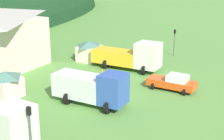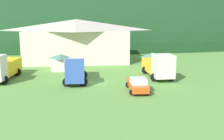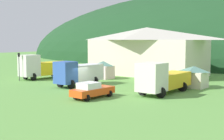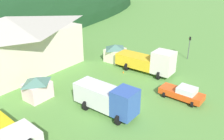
{
  "view_description": "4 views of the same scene",
  "coord_description": "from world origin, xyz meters",
  "views": [
    {
      "loc": [
        -26.34,
        -14.8,
        12.36
      ],
      "look_at": [
        3.52,
        1.79,
        1.56
      ],
      "focal_mm": 54.68,
      "sensor_mm": 36.0,
      "label": 1
    },
    {
      "loc": [
        -0.72,
        -33.63,
        8.27
      ],
      "look_at": [
        2.58,
        1.12,
        1.44
      ],
      "focal_mm": 43.32,
      "sensor_mm": 36.0,
      "label": 2
    },
    {
      "loc": [
        26.81,
        -28.05,
        5.99
      ],
      "look_at": [
        1.53,
        3.0,
        2.11
      ],
      "focal_mm": 51.28,
      "sensor_mm": 36.0,
      "label": 3
    },
    {
      "loc": [
        -18.62,
        -12.54,
        14.08
      ],
      "look_at": [
        3.57,
        4.48,
        1.73
      ],
      "focal_mm": 38.6,
      "sensor_mm": 36.0,
      "label": 4
    }
  ],
  "objects": [
    {
      "name": "traffic_cone_mid_row",
      "position": [
        6.84,
        4.99,
        0.0
      ],
      "size": [
        0.36,
        0.36,
        0.62
      ],
      "primitive_type": "cone",
      "color": "orange",
      "rests_on": "ground"
    },
    {
      "name": "heavy_rig_striped",
      "position": [
        9.14,
        2.24,
        1.7
      ],
      "size": [
        3.41,
        8.43,
        3.54
      ],
      "rotation": [
        0.0,
        0.0,
        -1.55
      ],
      "color": "silver",
      "rests_on": "ground"
    },
    {
      "name": "box_truck_blue",
      "position": [
        -2.18,
        0.63,
        1.71
      ],
      "size": [
        3.08,
        6.96,
        3.26
      ],
      "rotation": [
        0.0,
        0.0,
        -1.57
      ],
      "color": "#3356AD",
      "rests_on": "ground"
    },
    {
      "name": "traffic_light_east",
      "position": [
        17.65,
        -0.11,
        2.29
      ],
      "size": [
        0.2,
        0.32,
        3.69
      ],
      "color": "#4C4C51",
      "rests_on": "ground"
    },
    {
      "name": "play_shed_cream",
      "position": [
        9.91,
        8.75,
        1.38
      ],
      "size": [
        3.1,
        2.63,
        2.68
      ],
      "color": "beige",
      "rests_on": "ground"
    },
    {
      "name": "service_pickup_orange",
      "position": [
        4.95,
        -4.44,
        0.83
      ],
      "size": [
        2.35,
        4.92,
        1.66
      ],
      "rotation": [
        0.0,
        0.0,
        -1.59
      ],
      "color": "#E74D18",
      "rests_on": "ground"
    },
    {
      "name": "ground_plane",
      "position": [
        0.0,
        0.0,
        0.0
      ],
      "size": [
        200.0,
        200.0,
        0.0
      ],
      "primitive_type": "plane",
      "color": "#5B9342"
    },
    {
      "name": "traffic_cone_near_pickup",
      "position": [
        -1.54,
        2.91,
        0.0
      ],
      "size": [
        0.36,
        0.36,
        0.51
      ],
      "primitive_type": "cone",
      "color": "orange",
      "rests_on": "ground"
    },
    {
      "name": "play_shed_pink",
      "position": [
        -4.78,
        8.65,
        1.37
      ],
      "size": [
        2.97,
        2.39,
        2.66
      ],
      "color": "beige",
      "rests_on": "ground"
    },
    {
      "name": "traffic_light_west",
      "position": [
        -12.23,
        -1.16,
        2.48
      ],
      "size": [
        0.2,
        0.32,
        4.03
      ],
      "color": "#4C4C51",
      "rests_on": "ground"
    }
  ]
}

